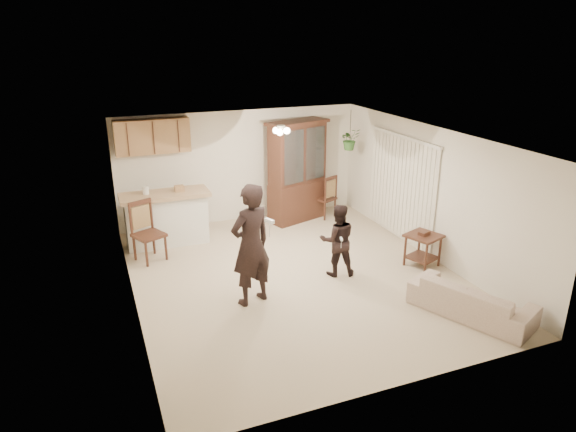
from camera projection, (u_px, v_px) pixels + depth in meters
name	position (u px, v px, depth m)	size (l,w,h in m)	color
floor	(295.00, 276.00, 9.15)	(6.50, 6.50, 0.00)	#BFAD90
ceiling	(296.00, 137.00, 8.30)	(5.50, 6.50, 0.02)	silver
wall_back	(241.00, 166.00, 11.57)	(5.50, 0.02, 2.50)	white
wall_front	(403.00, 297.00, 5.88)	(5.50, 0.02, 2.50)	white
wall_left	(128.00, 232.00, 7.77)	(0.02, 6.50, 2.50)	white
wall_right	(430.00, 193.00, 9.68)	(0.02, 6.50, 2.50)	white
breakfast_bar	(167.00, 221.00, 10.39)	(1.60, 0.55, 1.00)	white
bar_top	(165.00, 195.00, 10.21)	(1.75, 0.70, 0.08)	tan
upper_cabinets	(152.00, 136.00, 10.46)	(1.50, 0.34, 0.70)	brown
vertical_blinds	(401.00, 188.00, 10.50)	(0.06, 2.30, 2.10)	silver
ceiling_fixture	(281.00, 130.00, 9.45)	(0.36, 0.36, 0.20)	#FFE9BF
hanging_plant	(350.00, 139.00, 11.42)	(0.43, 0.37, 0.48)	#2A6327
plant_cord	(350.00, 125.00, 11.30)	(0.01, 0.01, 0.65)	black
sofa	(472.00, 294.00, 7.78)	(1.87, 0.73, 0.73)	#F2DFC7
adult	(251.00, 250.00, 8.00)	(0.66, 0.43, 1.80)	black
child	(338.00, 239.00, 9.01)	(0.66, 0.51, 1.35)	black
china_hutch	(297.00, 172.00, 11.55)	(1.55, 0.99, 2.28)	#3C1D15
side_table	(422.00, 250.00, 9.46)	(0.72, 0.72, 0.69)	#3C1D15
chair_bar	(150.00, 244.00, 9.70)	(0.67, 0.67, 1.15)	#3C1D15
chair_hutch_left	(191.00, 222.00, 10.95)	(0.60, 0.60, 0.97)	#3C1D15
chair_hutch_right	(324.00, 205.00, 12.01)	(0.59, 0.59, 1.01)	#3C1D15
controller_adult	(269.00, 221.00, 7.46)	(0.05, 0.17, 0.05)	white
controller_child	(341.00, 239.00, 8.67)	(0.04, 0.11, 0.04)	white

